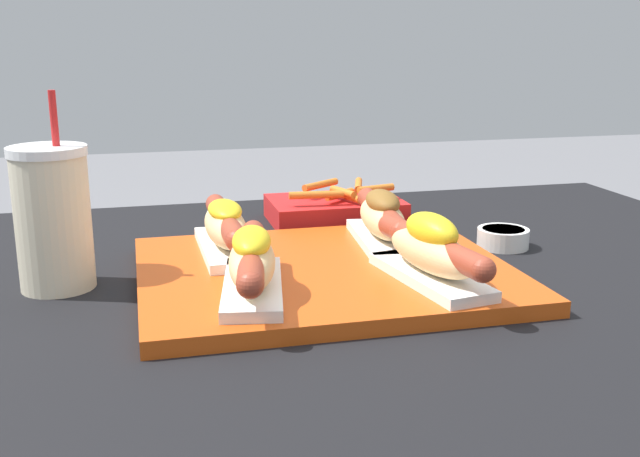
% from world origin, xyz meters
% --- Properties ---
extents(serving_tray, '(0.43, 0.35, 0.02)m').
position_xyz_m(serving_tray, '(0.03, 0.01, 0.75)').
color(serving_tray, '#CC4C14').
rests_on(serving_tray, patio_table).
extents(hot_dog_0, '(0.09, 0.21, 0.07)m').
position_xyz_m(hot_dog_0, '(-0.06, -0.06, 0.80)').
color(hot_dog_0, white).
rests_on(hot_dog_0, serving_tray).
extents(hot_dog_1, '(0.09, 0.21, 0.08)m').
position_xyz_m(hot_dog_1, '(0.13, -0.07, 0.80)').
color(hot_dog_1, white).
rests_on(hot_dog_1, serving_tray).
extents(hot_dog_2, '(0.06, 0.22, 0.07)m').
position_xyz_m(hot_dog_2, '(-0.07, 0.10, 0.80)').
color(hot_dog_2, white).
rests_on(hot_dog_2, serving_tray).
extents(hot_dog_3, '(0.08, 0.22, 0.07)m').
position_xyz_m(hot_dog_3, '(0.13, 0.09, 0.80)').
color(hot_dog_3, white).
rests_on(hot_dog_3, serving_tray).
extents(sauce_bowl, '(0.07, 0.07, 0.03)m').
position_xyz_m(sauce_bowl, '(0.30, 0.09, 0.76)').
color(sauce_bowl, white).
rests_on(sauce_bowl, patio_table).
extents(drink_cup, '(0.09, 0.09, 0.22)m').
position_xyz_m(drink_cup, '(-0.27, 0.06, 0.83)').
color(drink_cup, beige).
rests_on(drink_cup, patio_table).
extents(fries_basket, '(0.20, 0.13, 0.06)m').
position_xyz_m(fries_basket, '(0.12, 0.29, 0.76)').
color(fries_basket, red).
rests_on(fries_basket, patio_table).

